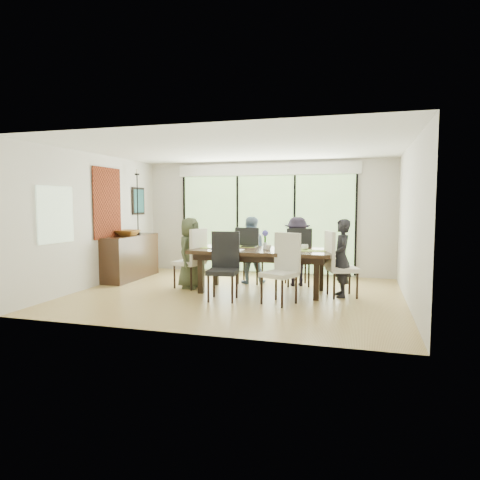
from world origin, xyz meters
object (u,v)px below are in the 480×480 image
(chair_far_left, at_px, (250,255))
(sideboard, at_px, (131,257))
(chair_right_end, at_px, (342,264))
(chair_left_end, at_px, (189,258))
(cup_b, at_px, (269,247))
(bowl, at_px, (128,233))
(cup_a, at_px, (229,245))
(chair_far_right, at_px, (297,256))
(chair_near_right, at_px, (279,269))
(person_left_end, at_px, (190,253))
(laptop, at_px, (218,248))
(chair_near_left, at_px, (223,266))
(person_right_end, at_px, (341,258))
(person_far_left, at_px, (250,250))
(table_top, at_px, (262,251))
(person_far_right, at_px, (297,251))
(vase, at_px, (265,246))
(cup_c, at_px, (305,247))

(chair_far_left, relative_size, sideboard, 0.70)
(chair_right_end, bearing_deg, chair_left_end, 69.87)
(cup_b, bearing_deg, bowl, 169.69)
(bowl, bearing_deg, cup_a, -8.16)
(chair_far_right, xyz_separation_m, chair_near_right, (-0.05, -1.72, 0.00))
(chair_near_right, distance_m, person_left_end, 2.17)
(laptop, bearing_deg, chair_near_left, -108.15)
(chair_right_end, distance_m, person_right_end, 0.11)
(chair_far_right, height_order, person_far_left, person_far_left)
(person_far_left, bearing_deg, chair_near_right, 107.64)
(table_top, height_order, person_far_right, person_far_right)
(person_right_end, height_order, laptop, person_right_end)
(person_right_end, bearing_deg, cup_b, -100.00)
(chair_far_right, height_order, cup_a, chair_far_right)
(person_right_end, distance_m, bowl, 4.69)
(person_right_end, xyz_separation_m, person_far_left, (-1.93, 0.83, 0.00))
(person_right_end, relative_size, sideboard, 0.82)
(chair_far_left, distance_m, person_left_end, 1.34)
(laptop, relative_size, cup_a, 2.66)
(chair_left_end, height_order, person_left_end, person_left_end)
(chair_near_right, xyz_separation_m, vase, (-0.45, 0.92, 0.29))
(chair_near_left, distance_m, person_far_left, 1.70)
(person_right_end, relative_size, cup_b, 12.90)
(chair_far_left, height_order, cup_a, chair_far_left)
(cup_c, height_order, sideboard, sideboard)
(person_left_end, height_order, cup_b, person_left_end)
(chair_near_left, xyz_separation_m, cup_c, (1.30, 0.97, 0.27))
(person_left_end, relative_size, laptop, 3.91)
(person_left_end, bearing_deg, person_right_end, -83.98)
(person_far_right, distance_m, cup_a, 1.43)
(chair_left_end, height_order, vase, chair_left_end)
(table_top, bearing_deg, chair_right_end, 0.00)
(person_right_end, xyz_separation_m, vase, (-1.43, 0.05, 0.18))
(person_far_right, bearing_deg, chair_right_end, 125.02)
(chair_right_end, distance_m, cup_b, 1.38)
(chair_right_end, height_order, chair_near_left, same)
(person_far_right, bearing_deg, cup_b, 52.89)
(cup_a, height_order, bowl, bowl)
(chair_far_right, xyz_separation_m, laptop, (-1.40, -0.95, 0.23))
(table_top, xyz_separation_m, chair_near_left, (-0.50, -0.87, -0.19))
(chair_far_left, height_order, person_right_end, person_right_end)
(table_top, height_order, chair_left_end, chair_left_end)
(laptop, bearing_deg, chair_left_end, 128.66)
(bowl, bearing_deg, vase, -8.03)
(chair_near_right, bearing_deg, chair_left_end, -179.38)
(person_far_left, height_order, bowl, person_far_left)
(cup_c, bearing_deg, chair_near_left, -143.27)
(chair_far_left, distance_m, bowl, 2.78)
(vase, xyz_separation_m, cup_a, (-0.75, 0.10, -0.01))
(cup_a, bearing_deg, chair_far_left, 70.35)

